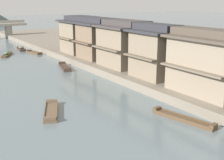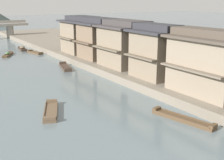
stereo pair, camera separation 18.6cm
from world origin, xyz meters
The scene contains 12 objects.
riverbank_right centered at (15.32, 30.00, 0.45)m, with size 18.00×110.00×0.90m, color slate.
boat_moored_nearest centered at (-3.94, 17.18, 0.17)m, with size 2.87×4.68×0.51m.
boat_moored_third centered at (4.37, 32.83, 0.18)m, with size 2.23×4.96×0.56m.
boat_moored_far centered at (4.84, 47.60, 0.15)m, with size 1.87×4.24×0.43m.
boat_midriver_drifting centered at (4.56, 9.72, 0.16)m, with size 2.08×5.69×0.48m.
boat_midriver_upstream centered at (3.93, 52.70, 0.30)m, with size 1.54×4.12×0.81m.
boat_upstream_distant centered at (-0.09, 47.88, 0.23)m, with size 2.94×4.57×0.67m.
house_waterfront_second centered at (9.81, 11.90, 3.89)m, with size 5.26×8.05×6.14m.
house_waterfront_tall centered at (9.80, 19.35, 3.91)m, with size 5.25×5.99×6.14m.
house_waterfront_narrow centered at (10.61, 26.46, 3.90)m, with size 6.87×7.02×6.14m.
house_waterfront_far centered at (10.51, 33.31, 3.90)m, with size 6.68×6.18×6.14m.
house_waterfront_end centered at (10.70, 39.55, 3.90)m, with size 7.04×6.40×6.14m.
Camera 1 is at (-12.67, -6.15, 9.56)m, focal length 47.58 mm.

